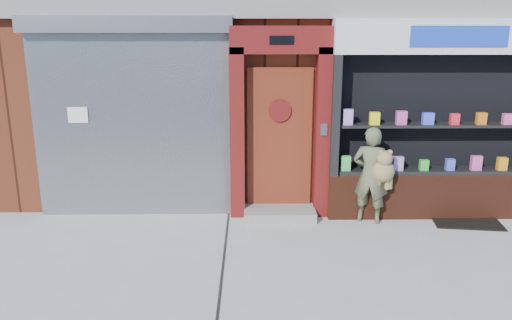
{
  "coord_description": "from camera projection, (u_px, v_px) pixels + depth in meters",
  "views": [
    {
      "loc": [
        -1.22,
        -5.59,
        2.83
      ],
      "look_at": [
        -1.13,
        1.0,
        1.12
      ],
      "focal_mm": 35.0,
      "sensor_mm": 36.0,
      "label": 1
    }
  ],
  "objects": [
    {
      "name": "ground",
      "position": [
        348.0,
        268.0,
        6.14
      ],
      "size": [
        80.0,
        80.0,
        0.0
      ],
      "primitive_type": "plane",
      "color": "#9E9E99",
      "rests_on": "ground"
    },
    {
      "name": "shutter_bay",
      "position": [
        131.0,
        107.0,
        7.53
      ],
      "size": [
        3.1,
        0.3,
        3.04
      ],
      "color": "gray",
      "rests_on": "ground"
    },
    {
      "name": "red_door_bay",
      "position": [
        280.0,
        124.0,
        7.56
      ],
      "size": [
        1.52,
        0.58,
        2.9
      ],
      "color": "#5E1010",
      "rests_on": "ground"
    },
    {
      "name": "pharmacy_bay",
      "position": [
        444.0,
        130.0,
        7.57
      ],
      "size": [
        3.5,
        0.41,
        3.0
      ],
      "color": "#502213",
      "rests_on": "ground"
    },
    {
      "name": "woman",
      "position": [
        373.0,
        174.0,
        7.44
      ],
      "size": [
        0.65,
        0.53,
        1.47
      ],
      "color": "#595D3D",
      "rests_on": "ground"
    },
    {
      "name": "doormat",
      "position": [
        466.0,
        221.0,
        7.62
      ],
      "size": [
        1.07,
        0.82,
        0.02
      ],
      "primitive_type": "cube",
      "rotation": [
        0.0,
        0.0,
        -0.14
      ],
      "color": "black",
      "rests_on": "ground"
    }
  ]
}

